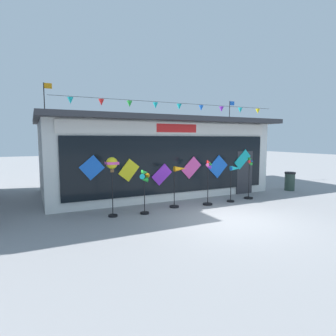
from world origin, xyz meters
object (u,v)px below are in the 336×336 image
Objects in this scene: wind_spinner_center_right at (208,181)px; wind_spinner_far_right at (249,176)px; kite_shop_building at (152,155)px; wind_spinner_center_left at (178,178)px; wind_spinner_far_left at (112,168)px; wind_spinner_left at (145,183)px; wind_spinner_right at (234,176)px; trash_bin at (290,181)px.

wind_spinner_far_right is (2.24, 0.19, 0.05)m from wind_spinner_center_right.
kite_shop_building is 6.69× the size of wind_spinner_center_left.
wind_spinner_center_right is (0.76, -3.84, -0.82)m from kite_shop_building.
wind_spinner_far_left reaches higher than wind_spinner_center_left.
kite_shop_building is 4.51m from wind_spinner_left.
wind_spinner_far_left is 1.33× the size of wind_spinner_right.
wind_spinner_center_left is (2.58, 0.23, -0.54)m from wind_spinner_far_left.
wind_spinner_far_right is at bearing 4.11° from wind_spinner_left.
wind_spinner_right is at bearing 0.54° from wind_spinner_far_left.
kite_shop_building reaches higher than wind_spinner_far_left.
wind_spinner_right is at bearing 2.45° from wind_spinner_center_right.
wind_spinner_far_right reaches higher than wind_spinner_center_left.
kite_shop_building reaches higher than trash_bin.
wind_spinner_left is 0.86× the size of wind_spinner_far_right.
trash_bin is (5.47, 0.83, -0.48)m from wind_spinner_center_right.
wind_spinner_center_right is 2.25m from wind_spinner_far_right.
wind_spinner_far_right is 1.94× the size of trash_bin.
kite_shop_building is 7.05× the size of wind_spinner_right.
wind_spinner_far_left is 6.05m from wind_spinner_far_right.
wind_spinner_far_left is at bearing -178.27° from wind_spinner_far_right.
wind_spinner_center_left is 1.22m from wind_spinner_center_right.
wind_spinner_left is at bearing -176.83° from wind_spinner_right.
trash_bin is at bearing 11.25° from wind_spinner_far_right.
kite_shop_building is 4.79m from wind_spinner_far_right.
wind_spinner_far_left is 3.84m from wind_spinner_center_right.
wind_spinner_left is 4.01m from wind_spinner_right.
wind_spinner_center_left is at bearing 179.20° from wind_spinner_far_right.
kite_shop_building is at bearing 101.14° from wind_spinner_center_right.
wind_spinner_left is 8.26m from trash_bin.
trash_bin is (4.17, 0.78, -0.60)m from wind_spinner_right.
wind_spinner_far_right is (0.94, 0.13, -0.08)m from wind_spinner_right.
wind_spinner_center_right is (1.19, -0.24, -0.15)m from wind_spinner_center_left.
wind_spinner_center_left is 3.44m from wind_spinner_far_right.
wind_spinner_far_right reaches higher than wind_spinner_center_right.
wind_spinner_center_right is 1.31m from wind_spinner_right.
wind_spinner_left reaches higher than trash_bin.
wind_spinner_center_right reaches higher than wind_spinner_center_left.
kite_shop_building is at bearing 129.41° from wind_spinner_far_right.
wind_spinner_right is (5.08, 0.05, -0.56)m from wind_spinner_far_left.
wind_spinner_center_right is 1.18× the size of wind_spinner_right.
kite_shop_building reaches higher than wind_spinner_right.
wind_spinner_center_left reaches higher than trash_bin.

